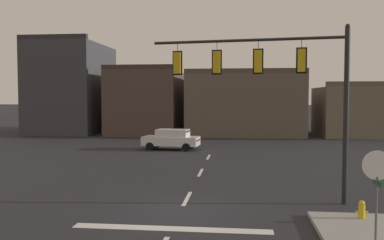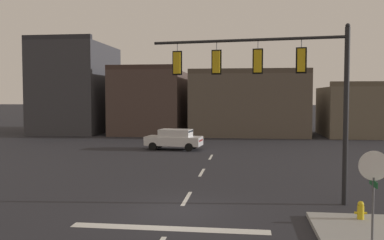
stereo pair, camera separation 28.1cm
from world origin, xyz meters
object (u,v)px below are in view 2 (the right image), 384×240
Objects in this scene: signal_mast_near_side at (275,77)px; car_lot_nearside at (174,139)px; stop_sign at (374,178)px; fire_hydrant at (361,214)px.

signal_mast_near_side is 17.48m from car_lot_nearside.
signal_mast_near_side is 7.04m from stop_sign.
car_lot_nearside is (-8.84, 21.67, -1.29)m from stop_sign.
fire_hydrant is (9.40, -18.41, -0.53)m from car_lot_nearside.
signal_mast_near_side is at bearing 133.18° from fire_hydrant.
fire_hydrant is at bearing -62.95° from car_lot_nearside.
car_lot_nearside is at bearing 113.42° from signal_mast_near_side.
stop_sign is 23.44m from car_lot_nearside.
signal_mast_near_side reaches higher than stop_sign.
stop_sign is at bearing -71.06° from signal_mast_near_side.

